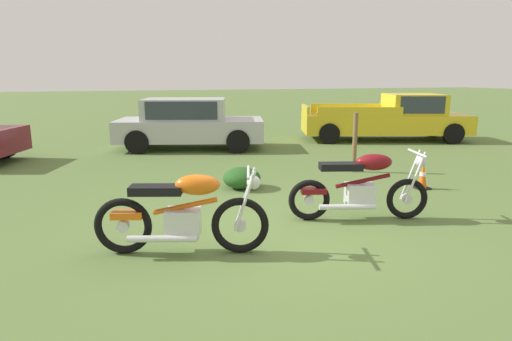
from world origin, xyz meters
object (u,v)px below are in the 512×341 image
pickup_truck_yellow (393,117)px  motorcycle_orange (183,214)px  motorcycle_maroon (361,187)px  fence_post_wooden (355,143)px  shrub_low (242,178)px  traffic_cone (423,177)px  car_silver (188,121)px

pickup_truck_yellow → motorcycle_orange: bearing=-119.6°
pickup_truck_yellow → motorcycle_maroon: bearing=-109.9°
pickup_truck_yellow → fence_post_wooden: bearing=-115.5°
shrub_low → traffic_cone: bearing=-19.0°
motorcycle_orange → car_silver: car_silver is taller
car_silver → fence_post_wooden: size_ratio=3.44×
motorcycle_orange → car_silver: (1.36, 7.59, 0.31)m
car_silver → traffic_cone: size_ratio=8.78×
traffic_cone → motorcycle_maroon: bearing=-150.1°
motorcycle_orange → car_silver: bearing=97.2°
pickup_truck_yellow → traffic_cone: pickup_truck_yellow is taller
pickup_truck_yellow → shrub_low: size_ratio=7.81×
shrub_low → fence_post_wooden: 2.84m
shrub_low → car_silver: bearing=91.8°
motorcycle_orange → motorcycle_maroon: (2.64, 0.43, 0.00)m
motorcycle_maroon → shrub_low: 2.56m
motorcycle_orange → fence_post_wooden: 5.40m
car_silver → traffic_cone: 6.86m
motorcycle_orange → shrub_low: bearing=78.2°
traffic_cone → motorcycle_orange: bearing=-161.0°
car_silver → traffic_cone: (3.33, -5.97, -0.57)m
car_silver → traffic_cone: car_silver is taller
car_silver → motorcycle_orange: bearing=-84.3°
car_silver → shrub_low: bearing=-72.3°
pickup_truck_yellow → shrub_low: 7.87m
traffic_cone → shrub_low: size_ratio=0.72×
motorcycle_orange → pickup_truck_yellow: size_ratio=0.36×
shrub_low → pickup_truck_yellow: bearing=34.7°
motorcycle_orange → shrub_low: 3.12m
motorcycle_maroon → traffic_cone: bearing=45.8°
car_silver → pickup_truck_yellow: 6.62m
motorcycle_maroon → traffic_cone: motorcycle_maroon is taller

